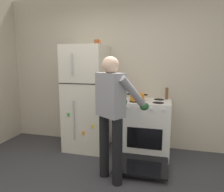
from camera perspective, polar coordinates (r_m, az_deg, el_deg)
kitchen_wall_back at (r=3.90m, az=2.19°, el=6.57°), size 6.00×0.10×2.70m
refrigerator at (r=3.74m, az=-6.83°, el=-0.56°), size 0.68×0.72×1.80m
stove_range at (r=3.59m, az=9.21°, el=-8.57°), size 0.76×1.22×0.91m
person_cook at (r=2.67m, az=0.21°, el=-3.29°), size 0.67×0.72×1.60m
red_pot at (r=3.45m, az=6.75°, el=-0.23°), size 0.33×0.23×0.12m
coffee_mug at (r=3.68m, az=-4.10°, el=14.15°), size 0.11×0.08×0.10m
pepper_mill at (r=3.66m, az=14.47°, el=0.71°), size 0.05×0.05×0.20m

